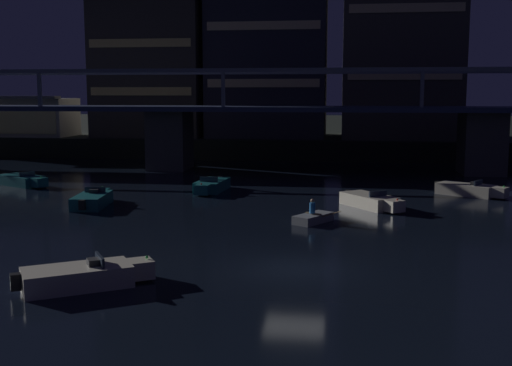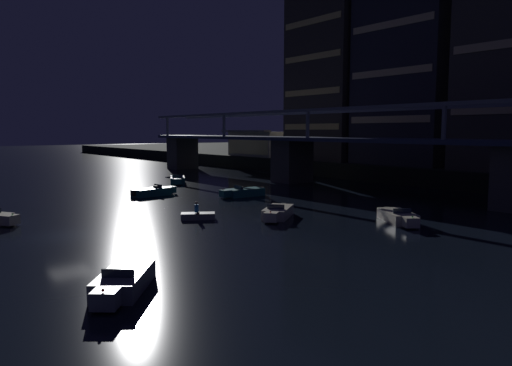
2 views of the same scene
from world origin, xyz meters
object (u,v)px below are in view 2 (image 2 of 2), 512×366
at_px(tower_west_tall, 413,51).
at_px(speedboat_far_center, 277,213).
at_px(speedboat_far_left, 178,180).
at_px(waterfront_pavilion, 260,144).
at_px(speedboat_mid_left, 153,192).
at_px(speedboat_near_left, 399,217).
at_px(speedboat_near_center, 123,282).
at_px(speedboat_mid_center, 243,192).
at_px(river_bridge, 383,154).
at_px(dinghy_with_paddler, 198,216).
at_px(tower_west_low, 335,76).

xyz_separation_m(tower_west_tall, speedboat_far_center, (10.41, -33.63, -17.14)).
bearing_deg(speedboat_far_left, waterfront_pavilion, 117.50).
bearing_deg(speedboat_mid_left, speedboat_near_left, 17.03).
distance_m(waterfront_pavilion, speedboat_far_center, 49.88).
relative_size(waterfront_pavilion, speedboat_near_center, 2.70).
distance_m(tower_west_tall, speedboat_mid_center, 33.12).
bearing_deg(river_bridge, speedboat_far_left, -151.60).
distance_m(waterfront_pavilion, dinghy_with_paddler, 50.71).
distance_m(river_bridge, tower_west_tall, 21.20).
bearing_deg(speedboat_far_center, waterfront_pavilion, 142.28).
bearing_deg(speedboat_far_left, speedboat_mid_left, -41.59).
distance_m(speedboat_mid_left, speedboat_far_left, 11.99).
xyz_separation_m(river_bridge, speedboat_far_center, (3.79, -18.50, -3.85)).
bearing_deg(speedboat_mid_left, river_bridge, 55.60).
distance_m(speedboat_near_center, speedboat_far_left, 41.95).
height_order(speedboat_near_center, speedboat_mid_center, same).
distance_m(tower_west_low, speedboat_near_center, 61.01).
bearing_deg(speedboat_far_left, speedboat_near_left, -0.60).
bearing_deg(speedboat_mid_left, speedboat_far_left, 138.41).
distance_m(speedboat_far_center, dinghy_with_paddler, 6.22).
bearing_deg(speedboat_far_left, speedboat_near_center, -32.54).
height_order(speedboat_near_left, speedboat_mid_center, same).
relative_size(speedboat_near_left, speedboat_near_center, 1.04).
xyz_separation_m(tower_west_tall, speedboat_mid_center, (-1.02, -28.33, -17.14)).
height_order(speedboat_near_center, speedboat_mid_left, same).
xyz_separation_m(tower_west_low, waterfront_pavilion, (-15.48, -2.54, -10.93)).
relative_size(speedboat_mid_left, dinghy_with_paddler, 1.88).
height_order(tower_west_low, tower_west_tall, tower_west_tall).
height_order(waterfront_pavilion, dinghy_with_paddler, waterfront_pavilion).
xyz_separation_m(speedboat_far_center, dinghy_with_paddler, (-3.44, -5.18, -0.14)).
bearing_deg(speedboat_far_center, river_bridge, 101.58).
bearing_deg(speedboat_far_left, dinghy_with_paddler, -25.94).
height_order(tower_west_tall, speedboat_mid_center, tower_west_tall).
relative_size(speedboat_mid_left, speedboat_mid_center, 1.00).
relative_size(tower_west_low, waterfront_pavilion, 2.15).
height_order(speedboat_near_center, speedboat_far_left, same).
bearing_deg(speedboat_near_left, speedboat_far_left, 179.40).
bearing_deg(river_bridge, tower_west_low, 144.21).
relative_size(speedboat_near_center, speedboat_mid_center, 0.88).
relative_size(tower_west_low, speedboat_mid_left, 5.09).
height_order(river_bridge, speedboat_near_center, river_bridge).
bearing_deg(speedboat_mid_center, waterfront_pavilion, 138.01).
distance_m(waterfront_pavilion, speedboat_far_left, 27.68).
distance_m(speedboat_near_center, dinghy_with_paddler, 16.55).
xyz_separation_m(speedboat_near_left, dinghy_with_paddler, (-10.55, -10.95, -0.14)).
xyz_separation_m(river_bridge, speedboat_far_left, (-22.89, -12.38, -3.85)).
relative_size(waterfront_pavilion, dinghy_with_paddler, 4.45).
distance_m(tower_west_low, speedboat_near_left, 43.83).
bearing_deg(tower_west_tall, speedboat_far_left, -120.61).
xyz_separation_m(river_bridge, waterfront_pavilion, (-35.53, 11.91, 0.17)).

